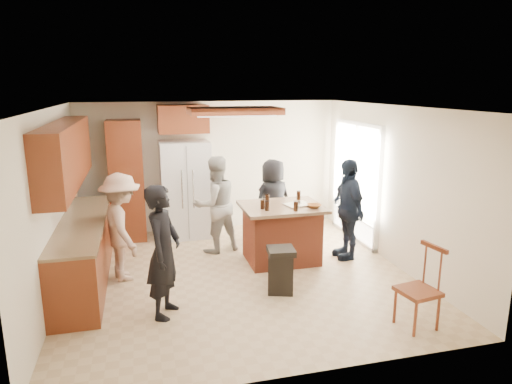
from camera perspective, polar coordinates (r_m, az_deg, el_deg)
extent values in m
plane|color=tan|center=(6.97, -2.14, -10.43)|extent=(5.00, 5.00, 0.00)
plane|color=white|center=(6.40, -2.33, 10.55)|extent=(5.00, 5.00, 0.00)
plane|color=beige|center=(8.98, -5.61, 3.23)|extent=(5.00, 0.00, 5.00)
plane|color=beige|center=(4.27, 4.96, -8.06)|extent=(5.00, 0.00, 5.00)
plane|color=beige|center=(6.54, -24.18, -1.64)|extent=(0.00, 5.00, 5.00)
plane|color=beige|center=(7.49, 16.80, 0.73)|extent=(0.00, 5.00, 5.00)
cube|color=white|center=(8.55, 12.49, 1.11)|extent=(0.02, 1.60, 2.10)
cube|color=white|center=(8.54, 12.37, 1.10)|extent=(0.08, 1.72, 2.10)
cube|color=maroon|center=(6.59, -2.70, 10.10)|extent=(1.30, 0.70, 0.10)
cube|color=white|center=(6.60, -2.69, 9.58)|extent=(1.10, 0.50, 0.02)
cube|color=olive|center=(9.59, 20.32, -4.90)|extent=(3.00, 3.00, 0.10)
cube|color=#593319|center=(10.22, 22.14, 2.10)|extent=(1.40, 1.60, 2.00)
imported|color=black|center=(5.69, -11.49, -7.31)|extent=(0.64, 0.73, 1.66)
imported|color=#9C9B94|center=(7.75, -5.10, -1.57)|extent=(0.92, 0.72, 1.65)
imported|color=black|center=(8.22, 2.15, -1.13)|extent=(0.85, 0.68, 1.52)
imported|color=#182030|center=(7.58, 11.38, -2.09)|extent=(0.51, 0.98, 1.66)
imported|color=tan|center=(6.90, -16.42, -4.24)|extent=(0.73, 1.11, 1.58)
cube|color=maroon|center=(7.10, -20.65, -7.04)|extent=(0.60, 3.00, 0.88)
cube|color=#846B4C|center=(6.97, -20.95, -3.48)|extent=(0.64, 3.00, 0.04)
cube|color=maroon|center=(6.78, -22.68, 4.39)|extent=(0.35, 3.00, 0.85)
cube|color=maroon|center=(8.62, -15.84, 1.35)|extent=(0.60, 0.60, 2.20)
cube|color=maroon|center=(8.51, -9.15, 9.02)|extent=(0.90, 0.60, 0.50)
cube|color=white|center=(8.62, -8.78, 0.34)|extent=(0.90, 0.72, 1.80)
cube|color=gray|center=(8.26, -8.53, -0.21)|extent=(0.01, 0.01, 1.71)
cylinder|color=silver|center=(8.21, -9.22, 0.32)|extent=(0.02, 0.02, 0.70)
cylinder|color=silver|center=(8.23, -7.84, 0.40)|extent=(0.02, 0.02, 0.70)
cube|color=#993F27|center=(7.41, 3.20, -5.35)|extent=(1.10, 0.85, 0.88)
cube|color=brown|center=(7.28, 3.25, -1.87)|extent=(1.28, 1.03, 0.05)
cube|color=silver|center=(7.30, 5.24, -1.58)|extent=(0.47, 0.39, 0.02)
imported|color=brown|center=(7.18, 7.28, -1.74)|extent=(0.24, 0.24, 0.05)
cylinder|color=black|center=(7.03, 0.84, -1.54)|extent=(0.07, 0.07, 0.15)
cylinder|color=black|center=(7.37, 1.43, -0.86)|extent=(0.07, 0.07, 0.15)
cylinder|color=black|center=(7.64, 5.36, -0.40)|extent=(0.07, 0.07, 0.15)
cylinder|color=black|center=(6.95, 5.00, -1.77)|extent=(0.07, 0.07, 0.15)
cylinder|color=black|center=(6.95, 1.41, -1.74)|extent=(0.07, 0.07, 0.15)
cube|color=black|center=(6.39, 3.12, -10.04)|extent=(0.43, 0.43, 0.55)
cube|color=black|center=(6.27, 3.16, -7.39)|extent=(0.40, 0.40, 0.08)
cube|color=maroon|center=(5.76, 19.57, -11.62)|extent=(0.48, 0.48, 0.05)
cylinder|color=maroon|center=(5.64, 19.28, -14.74)|extent=(0.04, 0.04, 0.44)
cylinder|color=maroon|center=(5.86, 21.81, -13.87)|extent=(0.04, 0.04, 0.44)
cylinder|color=maroon|center=(5.87, 16.99, -13.45)|extent=(0.04, 0.04, 0.44)
cylinder|color=maroon|center=(6.08, 19.50, -12.68)|extent=(0.04, 0.04, 0.44)
cube|color=maroon|center=(5.70, 21.39, -6.42)|extent=(0.10, 0.40, 0.05)
cylinder|color=maroon|center=(5.71, 22.03, -9.14)|extent=(0.03, 0.03, 0.50)
cylinder|color=maroon|center=(5.86, 20.36, -8.39)|extent=(0.03, 0.03, 0.50)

